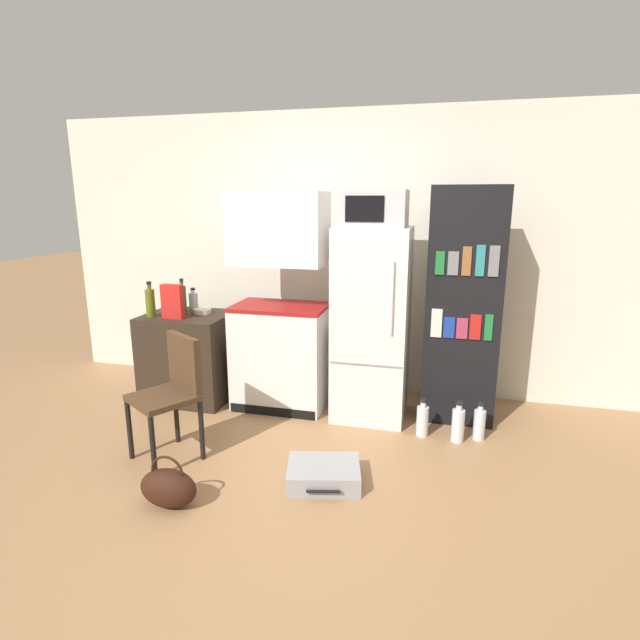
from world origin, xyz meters
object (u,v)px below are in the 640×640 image
at_px(chair, 173,386).
at_px(handbag, 168,487).
at_px(bottle_clear_short, 194,300).
at_px(water_bottle_back, 422,420).
at_px(microwave, 374,208).
at_px(bottle_milk_white, 169,305).
at_px(water_bottle_middle, 458,424).
at_px(refrigerator, 372,325).
at_px(bottle_amber_beer, 176,303).
at_px(side_table, 190,356).
at_px(cereal_box, 173,302).
at_px(suitcase_large_flat, 324,474).
at_px(kitchen_hutch, 280,312).
at_px(bowl, 203,311).
at_px(bottle_olive_oil, 150,302).
at_px(bottle_green_tall, 182,298).
at_px(bookshelf, 463,308).
at_px(water_bottle_front, 479,424).

distance_m(chair, handbag, 0.76).
height_order(bottle_clear_short, water_bottle_back, bottle_clear_short).
height_order(microwave, water_bottle_back, microwave).
relative_size(bottle_milk_white, water_bottle_middle, 0.64).
bearing_deg(refrigerator, bottle_amber_beer, 176.49).
bearing_deg(bottle_clear_short, refrigerator, -6.00).
xyz_separation_m(side_table, bottle_amber_beer, (-0.19, 0.14, 0.47)).
bearing_deg(bottle_clear_short, cereal_box, -89.05).
xyz_separation_m(side_table, suitcase_large_flat, (1.55, -1.11, -0.34)).
xyz_separation_m(kitchen_hutch, handbag, (-0.17, -1.64, -0.73)).
xyz_separation_m(bottle_milk_white, water_bottle_back, (2.30, -0.23, -0.76)).
bearing_deg(bottle_clear_short, chair, -68.77).
bearing_deg(microwave, cereal_box, -173.46).
bearing_deg(microwave, bowl, 178.46).
bearing_deg(bottle_olive_oil, bottle_green_tall, 55.92).
bearing_deg(bottle_clear_short, bottle_amber_beer, -155.19).
relative_size(kitchen_hutch, bottle_clear_short, 9.14).
height_order(side_table, water_bottle_back, side_table).
bearing_deg(bottle_milk_white, water_bottle_back, -5.64).
xyz_separation_m(chair, suitcase_large_flat, (1.12, -0.10, -0.47)).
bearing_deg(suitcase_large_flat, cereal_box, 135.89).
bearing_deg(bottle_milk_white, cereal_box, -47.14).
relative_size(cereal_box, water_bottle_back, 0.98).
relative_size(side_table, bottle_milk_white, 3.79).
bearing_deg(bowl, bottle_amber_beer, 166.43).
bearing_deg(bottle_amber_beer, microwave, -3.55).
xyz_separation_m(bookshelf, bottle_clear_short, (-2.44, 0.07, -0.08)).
bearing_deg(handbag, bottle_amber_beer, 117.21).
distance_m(refrigerator, bowl, 1.56).
bearing_deg(water_bottle_back, bowl, 170.55).
height_order(chair, handbag, chair).
distance_m(bottle_milk_white, bowl, 0.30).
distance_m(side_table, bottle_green_tall, 0.54).
distance_m(kitchen_hutch, bowl, 0.76).
relative_size(microwave, bottle_clear_short, 2.47).
height_order(bottle_green_tall, bowl, bottle_green_tall).
bearing_deg(bookshelf, handbag, -134.35).
bearing_deg(water_bottle_front, suitcase_large_flat, -138.87).
relative_size(bottle_olive_oil, water_bottle_back, 1.03).
distance_m(cereal_box, chair, 1.05).
bearing_deg(bottle_amber_beer, bottle_green_tall, -27.29).
xyz_separation_m(suitcase_large_flat, handbag, (-0.85, -0.48, 0.06)).
distance_m(bottle_amber_beer, bowl, 0.32).
bearing_deg(cereal_box, kitchen_hutch, 13.30).
relative_size(bottle_green_tall, cereal_box, 1.03).
xyz_separation_m(bottle_milk_white, bowl, (0.28, 0.11, -0.07)).
height_order(refrigerator, cereal_box, refrigerator).
distance_m(bottle_amber_beer, suitcase_large_flat, 2.29).
distance_m(side_table, bottle_olive_oil, 0.61).
relative_size(refrigerator, water_bottle_back, 5.23).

